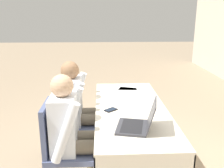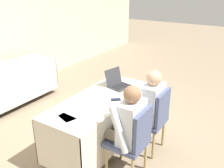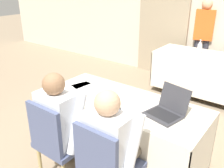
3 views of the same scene
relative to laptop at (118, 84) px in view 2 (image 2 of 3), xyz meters
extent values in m
plane|color=gray|center=(-0.48, 0.00, -0.80)|extent=(24.00, 24.00, 0.00)
cube|color=beige|center=(-0.48, 0.00, -0.06)|extent=(1.73, 0.71, 0.02)
cube|color=beige|center=(-0.48, -0.35, -0.38)|extent=(1.73, 0.01, 0.62)
cube|color=beige|center=(-0.48, 0.35, -0.38)|extent=(1.73, 0.01, 0.62)
cube|color=beige|center=(-1.35, 0.00, -0.38)|extent=(0.01, 0.71, 0.62)
cube|color=beige|center=(0.38, 0.00, -0.38)|extent=(0.01, 0.71, 0.62)
cylinder|color=#333333|center=(-0.48, 0.00, -0.74)|extent=(0.06, 0.06, 0.12)
cube|color=beige|center=(-0.30, 2.20, -0.06)|extent=(1.73, 0.71, 0.02)
cube|color=beige|center=(-0.30, 1.85, -0.38)|extent=(1.73, 0.01, 0.62)
cube|color=beige|center=(0.57, 2.20, -0.38)|extent=(0.01, 0.71, 0.62)
cylinder|color=#333333|center=(-0.30, 2.20, -0.74)|extent=(0.06, 0.06, 0.12)
cube|color=#333338|center=(-0.01, -0.05, -0.04)|extent=(0.35, 0.31, 0.02)
cube|color=black|center=(-0.01, -0.05, -0.03)|extent=(0.30, 0.23, 0.00)
cube|color=#333338|center=(0.02, 0.11, 0.09)|extent=(0.31, 0.14, 0.23)
cube|color=black|center=(0.02, 0.11, 0.09)|extent=(0.28, 0.12, 0.20)
cube|color=black|center=(-0.41, -0.21, -0.04)|extent=(0.14, 0.14, 0.01)
cube|color=#192333|center=(-0.41, -0.21, -0.04)|extent=(0.12, 0.13, 0.00)
cube|color=white|center=(-1.06, 0.06, -0.05)|extent=(0.29, 0.35, 0.00)
cube|color=white|center=(-1.16, 0.01, -0.05)|extent=(0.24, 0.31, 0.00)
cylinder|color=#B7B7C1|center=(-0.46, 2.16, 0.03)|extent=(0.07, 0.07, 0.17)
cone|color=#B7B7C1|center=(-0.46, 2.16, 0.15)|extent=(0.06, 0.06, 0.06)
cylinder|color=tan|center=(-0.60, -0.41, -0.59)|extent=(0.04, 0.04, 0.42)
cylinder|color=tan|center=(-0.95, -0.41, -0.59)|extent=(0.04, 0.04, 0.42)
cylinder|color=tan|center=(-0.60, -0.76, -0.59)|extent=(0.04, 0.04, 0.42)
cube|color=#4C567A|center=(-0.78, -0.59, -0.36)|extent=(0.44, 0.44, 0.05)
cube|color=#4C567A|center=(-0.78, -0.79, -0.11)|extent=(0.40, 0.04, 0.45)
cylinder|color=tan|center=(-0.01, -0.41, -0.59)|extent=(0.04, 0.04, 0.42)
cylinder|color=tan|center=(-0.37, -0.41, -0.59)|extent=(0.04, 0.04, 0.42)
cylinder|color=tan|center=(-0.01, -0.76, -0.59)|extent=(0.04, 0.04, 0.42)
cylinder|color=tan|center=(-0.37, -0.76, -0.59)|extent=(0.04, 0.04, 0.42)
cube|color=#4C567A|center=(-0.19, -0.59, -0.36)|extent=(0.44, 0.44, 0.05)
cube|color=#4C567A|center=(-0.19, -0.79, -0.11)|extent=(0.40, 0.04, 0.45)
cylinder|color=#665B4C|center=(-0.69, -0.46, -0.27)|extent=(0.13, 0.42, 0.13)
cylinder|color=#665B4C|center=(-0.87, -0.46, -0.27)|extent=(0.13, 0.42, 0.13)
cylinder|color=#665B4C|center=(-0.69, -0.28, -0.57)|extent=(0.10, 0.10, 0.47)
cylinder|color=#665B4C|center=(-0.87, -0.28, -0.57)|extent=(0.10, 0.10, 0.47)
cube|color=silver|center=(-0.78, -0.64, -0.07)|extent=(0.36, 0.22, 0.52)
cylinder|color=silver|center=(-0.57, -0.60, -0.06)|extent=(0.08, 0.26, 0.54)
cylinder|color=silver|center=(-0.99, -0.60, -0.06)|extent=(0.08, 0.26, 0.54)
sphere|color=#8C6647|center=(-0.78, -0.64, 0.28)|extent=(0.20, 0.20, 0.20)
cylinder|color=#665B4C|center=(-0.10, -0.46, -0.27)|extent=(0.13, 0.42, 0.13)
cylinder|color=#665B4C|center=(-0.28, -0.46, -0.27)|extent=(0.13, 0.42, 0.13)
cylinder|color=#665B4C|center=(-0.10, -0.28, -0.57)|extent=(0.10, 0.10, 0.47)
cylinder|color=#665B4C|center=(-0.28, -0.28, -0.57)|extent=(0.10, 0.10, 0.47)
cube|color=silver|center=(-0.19, -0.64, -0.07)|extent=(0.36, 0.22, 0.52)
cylinder|color=silver|center=(0.02, -0.60, -0.06)|extent=(0.08, 0.26, 0.54)
cylinder|color=silver|center=(-0.40, -0.60, -0.06)|extent=(0.08, 0.26, 0.54)
sphere|color=tan|center=(-0.19, -0.64, 0.28)|extent=(0.20, 0.20, 0.20)
camera|label=1|loc=(1.88, -0.30, 0.89)|focal=40.00mm
camera|label=2|loc=(-2.97, -1.76, 1.41)|focal=40.00mm
camera|label=3|loc=(0.82, -1.91, 1.12)|focal=40.00mm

